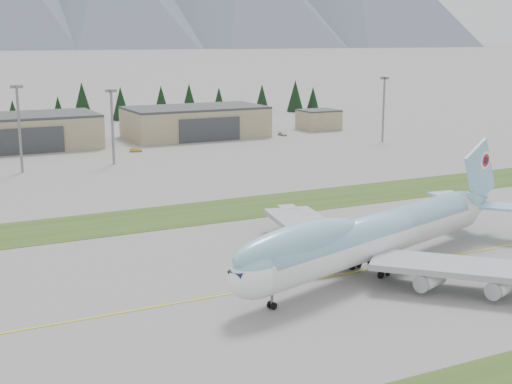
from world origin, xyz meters
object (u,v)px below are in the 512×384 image
boeing_747_freighter (373,235)px  hangar_right (195,122)px  service_vehicle_b (136,152)px  service_vehicle_c (282,136)px  hangar_center (20,132)px

boeing_747_freighter → hangar_right: bearing=60.7°
service_vehicle_b → service_vehicle_c: service_vehicle_b is taller
hangar_center → service_vehicle_b: hangar_center is taller
boeing_747_freighter → service_vehicle_b: bearing=71.5°
boeing_747_freighter → hangar_right: size_ratio=1.37×
hangar_center → hangar_right: size_ratio=1.00×
boeing_747_freighter → hangar_right: boeing_747_freighter is taller
hangar_center → hangar_right: bearing=0.0°
hangar_right → service_vehicle_c: hangar_right is taller
boeing_747_freighter → service_vehicle_b: size_ratio=16.95×
boeing_747_freighter → service_vehicle_c: boeing_747_freighter is taller
hangar_center → service_vehicle_c: 89.99m
hangar_center → hangar_right: (60.00, 0.00, 0.00)m
service_vehicle_b → service_vehicle_c: (58.47, 12.23, 0.00)m
boeing_747_freighter → service_vehicle_c: bearing=49.0°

